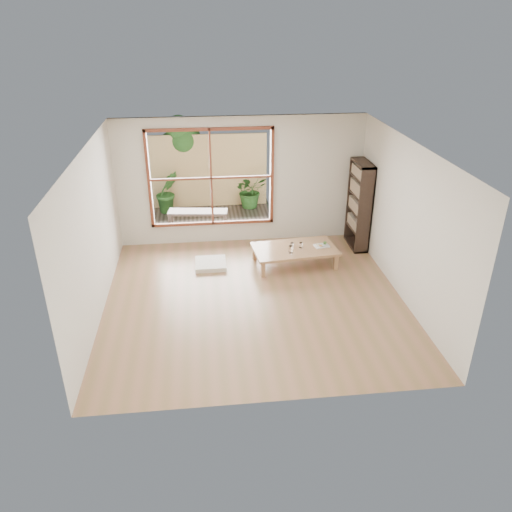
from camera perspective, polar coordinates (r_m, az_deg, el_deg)
The scene contains 15 objects.
ground at distance 8.53m, azimuth -0.19°, elevation -4.90°, with size 5.00×5.00×0.00m, color #A27151.
low_table at distance 9.55m, azimuth 4.44°, elevation 0.70°, with size 1.65×1.04×0.34m.
floor_cushion at distance 9.61m, azimuth -5.20°, elevation -0.89°, with size 0.59×0.59×0.09m, color beige.
bookshelf at distance 10.29m, azimuth 11.72°, elevation 5.70°, with size 0.28×0.80×1.78m, color #30241A.
glass_tall at distance 9.31m, azimuth 3.99°, elevation 0.78°, with size 0.08×0.08×0.14m, color silver.
glass_mid at distance 9.54m, azimuth 5.16°, elevation 1.25°, with size 0.07×0.07×0.10m, color silver.
glass_short at distance 9.55m, azimuth 4.13°, elevation 1.24°, with size 0.06×0.06×0.08m, color silver.
glass_small at distance 9.59m, azimuth 4.13°, elevation 1.33°, with size 0.06×0.06×0.07m, color silver.
food_tray at distance 9.66m, azimuth 7.59°, elevation 1.25°, with size 0.31×0.24×0.09m.
deck at distance 11.68m, azimuth -5.05°, elevation 3.98°, with size 2.80×2.00×0.05m, color #3E352D.
garden_bench at distance 11.14m, azimuth -6.66°, elevation 4.85°, with size 1.34×0.53×0.41m.
bamboo_fence at distance 12.32m, azimuth -5.38°, elevation 9.61°, with size 2.80×0.06×1.80m, color tan.
shrub_right at distance 12.31m, azimuth -0.63°, elevation 7.54°, with size 0.78×0.67×0.86m, color #2A6023.
shrub_left at distance 12.15m, azimuth -10.09°, elevation 7.24°, with size 0.55×0.45×1.01m, color #2A6023.
garden_tree at distance 12.44m, azimuth -8.77°, elevation 13.04°, with size 1.04×0.85×2.22m.
Camera 1 is at (-0.79, -7.25, 4.42)m, focal length 35.00 mm.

